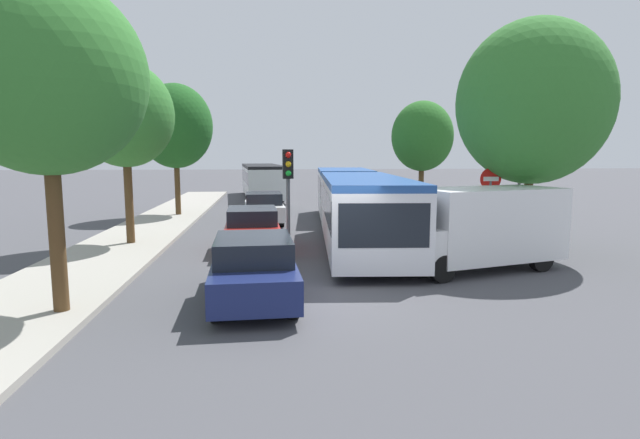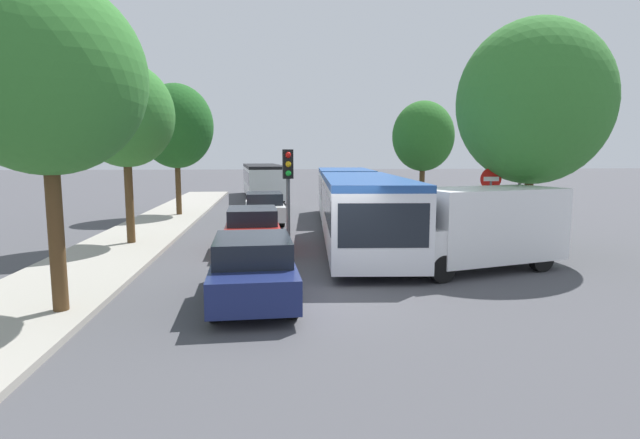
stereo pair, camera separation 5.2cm
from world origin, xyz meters
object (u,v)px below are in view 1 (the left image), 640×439
Objects in this scene: white_van at (481,226)px; tree_left_far at (175,126)px; queued_car_red at (252,229)px; traffic_light at (288,179)px; tree_right_near at (531,107)px; no_entry_sign at (490,197)px; tree_left_near at (52,82)px; queued_car_navy at (254,268)px; tree_left_mid at (126,118)px; tree_right_mid at (421,138)px; articulated_bus at (353,199)px; queued_car_white at (264,208)px; city_bus_rear at (262,179)px; direction_sign_post at (520,175)px.

tree_left_far reaches higher than white_van.
traffic_light is at bearing -144.30° from queued_car_red.
white_van is 0.72× the size of tree_right_near.
white_van is at bearing -121.58° from queued_car_red.
tree_left_near reaches higher than no_entry_sign.
no_entry_sign is (6.48, -0.16, -0.62)m from traffic_light.
queued_car_navy is 0.62× the size of tree_left_far.
tree_left_mid is (-10.80, 4.70, 3.25)m from white_van.
tree_left_far is at bearing -133.45° from no_entry_sign.
white_van is 15.51m from tree_right_mid.
white_van is at bearing -51.03° from tree_left_far.
no_entry_sign is 0.38× the size of tree_right_near.
articulated_bus is at bearing -24.75° from queued_car_navy.
traffic_light is (0.84, -8.19, 1.76)m from queued_car_white.
city_bus_rear is 2.19× the size of white_van.
white_van is at bearing -30.07° from no_entry_sign.
articulated_bus reaches higher than queued_car_white.
articulated_bus is 9.91m from queued_car_navy.
white_van is at bearing -100.75° from tree_right_mid.
tree_left_near is at bearing 1.38° from white_van.
tree_left_far reaches higher than queued_car_white.
traffic_light is (0.96, 4.59, 1.76)m from queued_car_navy.
tree_left_far is at bearing -172.38° from tree_right_mid.
queued_car_navy is 10.47m from direction_sign_post.
tree_right_near reaches higher than no_entry_sign.
white_van reaches higher than queued_car_navy.
tree_left_near is at bearing -32.97° from articulated_bus.
tree_left_far is 0.92× the size of tree_right_near.
tree_left_near is at bearing -157.50° from tree_right_near.
no_entry_sign is at bearing -104.56° from queued_car_red.
white_van is at bearing 64.16° from traffic_light.
tree_left_far is at bearing 21.26° from queued_car_red.
no_entry_sign is 1.80m from direction_sign_post.
queued_car_red is 2.61m from traffic_light.
tree_left_far is at bearing -66.90° from white_van.
no_entry_sign is at bearing -43.45° from tree_left_far.
tree_right_near is (4.92, -4.65, 3.30)m from articulated_bus.
tree_left_near reaches higher than city_bus_rear.
queued_car_navy is 8.73m from no_entry_sign.
queued_car_red is at bearing -145.97° from traffic_light.
tree_left_far is at bearing -123.94° from articulated_bus.
white_van is (2.50, -6.69, -0.21)m from articulated_bus.
tree_right_near is (8.93, -1.62, 4.02)m from queued_car_red.
tree_right_mid is (9.35, 11.30, 3.45)m from queued_car_red.
traffic_light is 6.51m from no_entry_sign.
city_bus_rear is 22.13m from traffic_light.
queued_car_red is at bearing -102.30° from no_entry_sign.
tree_right_mid is at bearing -139.82° from city_bus_rear.
city_bus_rear is 12.29m from tree_left_far.
queued_car_red is 0.62× the size of tree_left_far.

